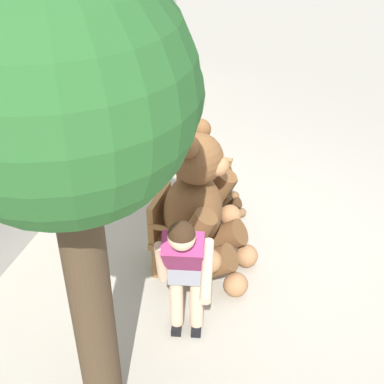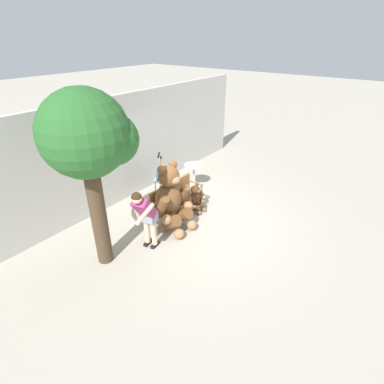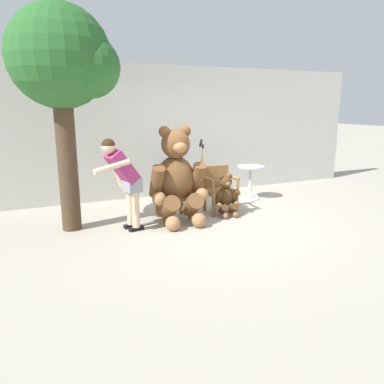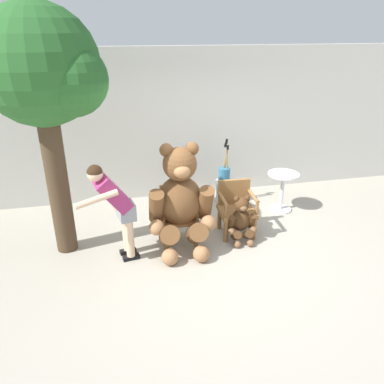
{
  "view_description": "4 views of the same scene",
  "coord_description": "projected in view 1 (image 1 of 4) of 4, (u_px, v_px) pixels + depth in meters",
  "views": [
    {
      "loc": [
        -4.53,
        -0.7,
        3.78
      ],
      "look_at": [
        -0.24,
        0.53,
        0.8
      ],
      "focal_mm": 50.0,
      "sensor_mm": 36.0,
      "label": 1
    },
    {
      "loc": [
        -4.94,
        -3.59,
        4.14
      ],
      "look_at": [
        -0.18,
        -0.01,
        0.95
      ],
      "focal_mm": 28.0,
      "sensor_mm": 36.0,
      "label": 2
    },
    {
      "loc": [
        -2.77,
        -5.39,
        1.96
      ],
      "look_at": [
        -0.32,
        0.09,
        0.57
      ],
      "focal_mm": 35.0,
      "sensor_mm": 36.0,
      "label": 3
    },
    {
      "loc": [
        -1.37,
        -4.48,
        3.12
      ],
      "look_at": [
        -0.32,
        0.31,
        0.93
      ],
      "focal_mm": 35.0,
      "sensor_mm": 36.0,
      "label": 4
    }
  ],
  "objects": [
    {
      "name": "ground_plane",
      "position": [
        244.0,
        248.0,
        5.89
      ],
      "size": [
        60.0,
        60.0,
        0.0
      ],
      "primitive_type": "plane",
      "color": "#A8A091"
    },
    {
      "name": "back_wall",
      "position": [
        28.0,
        106.0,
        5.66
      ],
      "size": [
        10.0,
        0.16,
        2.8
      ],
      "primitive_type": "cube",
      "color": "beige",
      "rests_on": "ground"
    },
    {
      "name": "wooden_chair_left",
      "position": [
        176.0,
        230.0,
        5.4
      ],
      "size": [
        0.58,
        0.54,
        0.86
      ],
      "color": "olive",
      "rests_on": "ground"
    },
    {
      "name": "wooden_chair_right",
      "position": [
        200.0,
        182.0,
        6.16
      ],
      "size": [
        0.58,
        0.55,
        0.86
      ],
      "color": "olive",
      "rests_on": "ground"
    },
    {
      "name": "teddy_bear_large",
      "position": [
        202.0,
        207.0,
        5.14
      ],
      "size": [
        0.98,
        0.94,
        1.64
      ],
      "color": "brown",
      "rests_on": "ground"
    },
    {
      "name": "teddy_bear_small",
      "position": [
        224.0,
        192.0,
        6.14
      ],
      "size": [
        0.46,
        0.44,
        0.76
      ],
      "color": "#4C3019",
      "rests_on": "ground"
    },
    {
      "name": "person_visitor",
      "position": [
        185.0,
        264.0,
        4.32
      ],
      "size": [
        0.79,
        0.59,
        1.48
      ],
      "color": "black",
      "rests_on": "ground"
    },
    {
      "name": "white_stool",
      "position": [
        119.0,
        171.0,
        6.56
      ],
      "size": [
        0.34,
        0.34,
        0.46
      ],
      "color": "silver",
      "rests_on": "ground"
    },
    {
      "name": "brush_bucket",
      "position": [
        117.0,
        152.0,
        6.41
      ],
      "size": [
        0.22,
        0.22,
        0.81
      ],
      "color": "teal",
      "rests_on": "white_stool"
    },
    {
      "name": "round_side_table",
      "position": [
        179.0,
        135.0,
        7.15
      ],
      "size": [
        0.56,
        0.56,
        0.72
      ],
      "color": "silver",
      "rests_on": "ground"
    },
    {
      "name": "patio_tree",
      "position": [
        74.0,
        103.0,
        2.92
      ],
      "size": [
        1.59,
        1.52,
        3.42
      ],
      "color": "#473523",
      "rests_on": "ground"
    }
  ]
}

